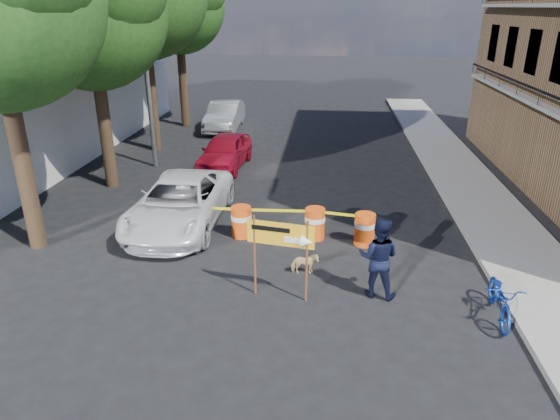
% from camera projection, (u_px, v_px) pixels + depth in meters
% --- Properties ---
extents(ground, '(120.00, 120.00, 0.00)m').
position_uv_depth(ground, '(277.00, 298.00, 11.30)').
color(ground, black).
rests_on(ground, ground).
extents(sidewalk_east, '(2.40, 40.00, 0.15)m').
position_uv_depth(sidewalk_east, '(485.00, 206.00, 16.24)').
color(sidewalk_east, gray).
rests_on(sidewalk_east, ground).
extents(tree_mid_a, '(5.25, 5.00, 8.68)m').
position_uv_depth(tree_mid_a, '(91.00, 10.00, 16.07)').
color(tree_mid_a, '#332316').
rests_on(tree_mid_a, ground).
extents(tree_far, '(5.04, 4.80, 8.84)m').
position_uv_depth(tree_far, '(179.00, 4.00, 25.20)').
color(tree_far, '#332316').
rests_on(tree_far, ground).
extents(streetlamp, '(1.25, 0.18, 8.00)m').
position_uv_depth(streetlamp, '(147.00, 56.00, 18.92)').
color(streetlamp, gray).
rests_on(streetlamp, ground).
extents(barrel_far_left, '(0.58, 0.58, 0.90)m').
position_uv_depth(barrel_far_left, '(181.00, 218.00, 14.37)').
color(barrel_far_left, red).
rests_on(barrel_far_left, ground).
extents(barrel_mid_left, '(0.58, 0.58, 0.90)m').
position_uv_depth(barrel_mid_left, '(241.00, 221.00, 14.15)').
color(barrel_mid_left, red).
rests_on(barrel_mid_left, ground).
extents(barrel_mid_right, '(0.58, 0.58, 0.90)m').
position_uv_depth(barrel_mid_right, '(315.00, 223.00, 14.03)').
color(barrel_mid_right, red).
rests_on(barrel_mid_right, ground).
extents(barrel_far_right, '(0.58, 0.58, 0.90)m').
position_uv_depth(barrel_far_right, '(365.00, 229.00, 13.67)').
color(barrel_far_right, red).
rests_on(barrel_far_right, ground).
extents(detour_sign, '(1.49, 0.44, 1.95)m').
position_uv_depth(detour_sign, '(289.00, 241.00, 10.74)').
color(detour_sign, '#592D19').
rests_on(detour_sign, ground).
extents(pedestrian, '(1.06, 0.91, 1.89)m').
position_uv_depth(pedestrian, '(378.00, 258.00, 11.08)').
color(pedestrian, black).
rests_on(pedestrian, ground).
extents(bicycle, '(0.71, 1.00, 1.80)m').
position_uv_depth(bicycle, '(504.00, 280.00, 10.25)').
color(bicycle, '#153BAB').
rests_on(bicycle, ground).
extents(dog, '(0.70, 0.41, 0.55)m').
position_uv_depth(dog, '(305.00, 264.00, 12.21)').
color(dog, '#D7BF7B').
rests_on(dog, ground).
extents(suv_white, '(2.45, 5.21, 1.44)m').
position_uv_depth(suv_white, '(180.00, 203.00, 14.78)').
color(suv_white, white).
rests_on(suv_white, ground).
extents(sedan_red, '(1.90, 4.10, 1.36)m').
position_uv_depth(sedan_red, '(225.00, 151.00, 20.19)').
color(sedan_red, maroon).
rests_on(sedan_red, ground).
extents(sedan_silver, '(1.62, 4.49, 1.47)m').
position_uv_depth(sedan_silver, '(225.00, 116.00, 26.49)').
color(sedan_silver, '#9EA1A5').
rests_on(sedan_silver, ground).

